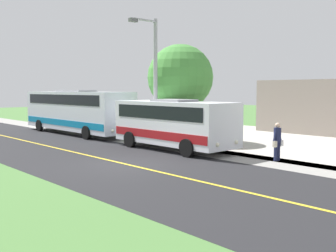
# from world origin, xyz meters

# --- Properties ---
(ground_plane) EXTENTS (120.00, 120.00, 0.00)m
(ground_plane) POSITION_xyz_m (0.00, 0.00, 0.00)
(ground_plane) COLOR #477238
(road_surface) EXTENTS (8.00, 100.00, 0.01)m
(road_surface) POSITION_xyz_m (0.00, 0.00, 0.00)
(road_surface) COLOR black
(road_surface) RESTS_ON ground
(sidewalk) EXTENTS (2.40, 100.00, 0.01)m
(sidewalk) POSITION_xyz_m (-5.20, 0.00, 0.00)
(sidewalk) COLOR gray
(sidewalk) RESTS_ON ground
(parking_lot_surface) EXTENTS (14.00, 36.00, 0.01)m
(parking_lot_surface) POSITION_xyz_m (-12.40, 3.00, 0.00)
(parking_lot_surface) COLOR #B2ADA3
(parking_lot_surface) RESTS_ON ground
(road_centre_line) EXTENTS (0.16, 100.00, 0.00)m
(road_centre_line) POSITION_xyz_m (0.00, 0.00, 0.01)
(road_centre_line) COLOR gold
(road_centre_line) RESTS_ON ground
(shuttle_bus_front) EXTENTS (2.79, 7.53, 2.74)m
(shuttle_bus_front) POSITION_xyz_m (-4.57, -1.77, 1.52)
(shuttle_bus_front) COLOR white
(shuttle_bus_front) RESTS_ON ground
(transit_bus_rear) EXTENTS (2.78, 11.57, 3.23)m
(transit_bus_rear) POSITION_xyz_m (-4.57, -12.37, 1.77)
(transit_bus_rear) COLOR silver
(transit_bus_rear) RESTS_ON ground
(pedestrian_with_bags) EXTENTS (0.72, 0.34, 1.76)m
(pedestrian_with_bags) POSITION_xyz_m (-5.65, 4.01, 0.95)
(pedestrian_with_bags) COLOR #1E2347
(pedestrian_with_bags) RESTS_ON ground
(street_light_pole) EXTENTS (1.97, 0.24, 7.33)m
(street_light_pole) POSITION_xyz_m (-4.87, -3.82, 4.07)
(street_light_pole) COLOR #9E9EA3
(street_light_pole) RESTS_ON ground
(tree_curbside) EXTENTS (4.16, 4.16, 6.12)m
(tree_curbside) POSITION_xyz_m (-7.40, -4.23, 4.02)
(tree_curbside) COLOR brown
(tree_curbside) RESTS_ON ground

